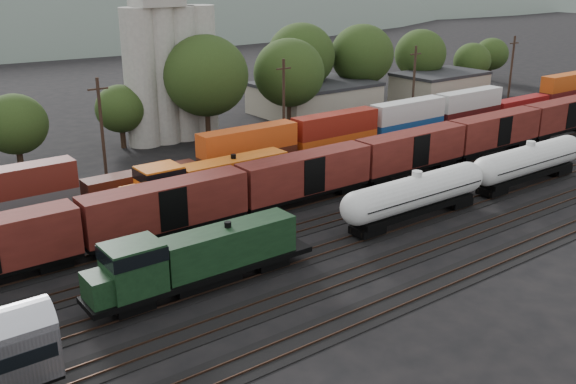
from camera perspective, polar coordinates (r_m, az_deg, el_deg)
ground at (r=60.46m, az=2.84°, el=-2.77°), size 600.00×600.00×0.00m
tracks at (r=60.44m, az=2.84°, el=-2.73°), size 180.00×33.20×0.20m
green_locomotive at (r=47.26m, az=-8.59°, el=-5.92°), size 18.09×3.19×4.79m
tank_car_a at (r=60.99m, az=11.28°, el=-0.15°), size 17.85×3.20×4.68m
tank_car_b at (r=74.78m, az=20.61°, el=2.60°), size 17.94×3.21×4.70m
orange_locomotive at (r=63.85m, az=-7.35°, el=0.95°), size 19.52×3.25×4.88m
boxcar_string at (r=69.19m, az=6.59°, el=2.73°), size 184.40×2.90×4.20m
container_wall at (r=74.13m, az=-1.09°, el=3.74°), size 165.60×2.60×5.80m
grain_silo at (r=88.97m, az=-10.52°, el=11.59°), size 13.40×5.00×29.00m
industrial_sheds at (r=91.35m, az=-8.09°, el=6.37°), size 119.38×17.26×5.10m
tree_band at (r=90.02m, az=-11.04°, el=9.60°), size 164.10×20.72×14.52m
utility_poles at (r=76.10m, az=-7.73°, el=6.61°), size 122.20×0.36×12.00m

